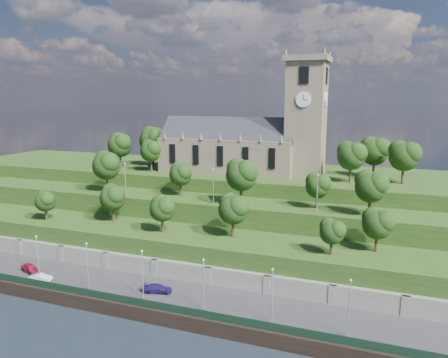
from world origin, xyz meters
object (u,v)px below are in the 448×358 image
at_px(church, 249,141).
at_px(car_left, 30,268).
at_px(car_middle, 40,278).
at_px(car_right, 158,288).

height_order(church, car_left, church).
bearing_deg(church, car_middle, -117.48).
relative_size(car_middle, car_right, 0.84).
height_order(church, car_middle, church).
distance_m(car_left, car_right, 25.10).
bearing_deg(church, car_right, -92.94).
bearing_deg(car_middle, car_right, -97.97).
bearing_deg(car_left, car_middle, -98.60).
distance_m(car_middle, car_right, 20.77).
bearing_deg(car_right, car_left, 76.93).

